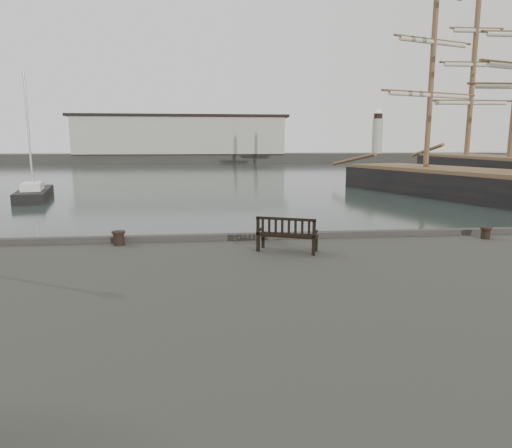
{
  "coord_description": "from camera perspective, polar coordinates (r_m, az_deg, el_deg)",
  "views": [
    {
      "loc": [
        -2.47,
        -14.03,
        4.54
      ],
      "look_at": [
        -0.99,
        -0.5,
        2.1
      ],
      "focal_mm": 32.0,
      "sensor_mm": 36.0,
      "label": 1
    }
  ],
  "objects": [
    {
      "name": "bollard_right",
      "position": [
        16.0,
        26.78,
        -1.02
      ],
      "size": [
        0.42,
        0.42,
        0.36
      ],
      "primitive_type": "cylinder",
      "rotation": [
        0.0,
        0.0,
        -0.28
      ],
      "color": "black",
      "rests_on": "quay"
    },
    {
      "name": "breakwater",
      "position": [
        106.05,
        -7.47,
        9.96
      ],
      "size": [
        140.0,
        9.5,
        12.2
      ],
      "color": "#383530",
      "rests_on": "ground"
    },
    {
      "name": "ground",
      "position": [
        14.95,
        3.61,
        -7.54
      ],
      "size": [
        400.0,
        400.0,
        0.0
      ],
      "primitive_type": "plane",
      "color": "black",
      "rests_on": "ground"
    },
    {
      "name": "tall_ship_far",
      "position": [
        57.32,
        28.95,
        5.25
      ],
      "size": [
        7.78,
        31.89,
        27.17
      ],
      "rotation": [
        0.0,
        0.0,
        -0.03
      ],
      "color": "black",
      "rests_on": "ground"
    },
    {
      "name": "yacht_d",
      "position": [
        41.3,
        -25.93,
        3.16
      ],
      "size": [
        3.92,
        8.48,
        10.52
      ],
      "rotation": [
        0.0,
        0.0,
        0.22
      ],
      "color": "black",
      "rests_on": "ground"
    },
    {
      "name": "bollard_left",
      "position": [
        13.99,
        -16.78,
        -1.7
      ],
      "size": [
        0.44,
        0.44,
        0.41
      ],
      "primitive_type": "cylinder",
      "rotation": [
        0.0,
        0.0,
        0.13
      ],
      "color": "black",
      "rests_on": "quay"
    },
    {
      "name": "bench",
      "position": [
        12.61,
        3.92,
        -2.12
      ],
      "size": [
        1.74,
        1.17,
        0.95
      ],
      "rotation": [
        0.0,
        0.0,
        -0.4
      ],
      "color": "black",
      "rests_on": "quay"
    }
  ]
}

